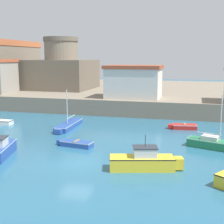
% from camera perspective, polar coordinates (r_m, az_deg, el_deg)
% --- Properties ---
extents(ground_plane, '(200.00, 200.00, 0.00)m').
position_cam_1_polar(ground_plane, '(25.24, -6.64, -9.16)').
color(ground_plane, '#28607F').
extents(quay_seawall, '(120.00, 40.00, 2.30)m').
position_cam_1_polar(quay_seawall, '(62.53, 6.81, 3.38)').
color(quay_seawall, gray).
rests_on(quay_seawall, ground).
extents(sailboat_green_0, '(5.67, 2.95, 4.98)m').
position_cam_1_polar(sailboat_green_0, '(30.06, 18.54, -5.53)').
color(sailboat_green_0, '#237A4C').
rests_on(sailboat_green_0, ground).
extents(sailboat_blue_1, '(1.73, 6.71, 4.59)m').
position_cam_1_polar(sailboat_blue_1, '(37.29, -7.98, -2.37)').
color(sailboat_blue_1, '#284C9E').
rests_on(sailboat_blue_1, ground).
extents(dinghy_red_4, '(3.39, 1.64, 0.62)m').
position_cam_1_polar(dinghy_red_4, '(37.32, 12.95, -2.58)').
color(dinghy_red_4, red).
rests_on(dinghy_red_4, ground).
extents(motorboat_yellow_6, '(5.57, 2.74, 2.66)m').
position_cam_1_polar(motorboat_yellow_6, '(23.54, 5.88, -8.88)').
color(motorboat_yellow_6, yellow).
rests_on(motorboat_yellow_6, ground).
extents(dinghy_blue_8, '(3.64, 1.54, 0.60)m').
position_cam_1_polar(dinghy_blue_8, '(29.54, -6.67, -5.73)').
color(dinghy_blue_8, '#284C9E').
rests_on(dinghy_blue_8, ground).
extents(fortress, '(11.64, 11.64, 9.69)m').
position_cam_1_polar(fortress, '(60.80, -9.20, 7.50)').
color(fortress, '#685E4F').
rests_on(fortress, quay_seawall).
extents(harbor_shed_mid_row, '(8.15, 5.96, 4.80)m').
position_cam_1_polar(harbor_shed_mid_row, '(46.48, 3.99, 5.60)').
color(harbor_shed_mid_row, silver).
rests_on(harbor_shed_mid_row, quay_seawall).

